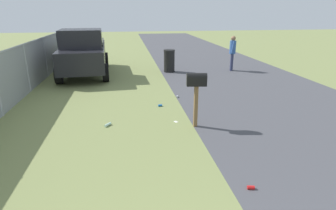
# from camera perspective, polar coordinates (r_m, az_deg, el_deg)

# --- Properties ---
(road_asphalt) EXTENTS (60.00, 6.19, 0.01)m
(road_asphalt) POSITION_cam_1_polar(r_m,az_deg,el_deg) (8.15, 27.75, -3.80)
(road_asphalt) COLOR #47474C
(road_asphalt) RESTS_ON ground
(mailbox) EXTENTS (0.27, 0.52, 1.42)m
(mailbox) POSITION_cam_1_polar(r_m,az_deg,el_deg) (6.86, 5.94, 4.32)
(mailbox) COLOR brown
(mailbox) RESTS_ON ground
(pickup_truck) EXTENTS (4.96, 2.36, 2.09)m
(pickup_truck) POSITION_cam_1_polar(r_m,az_deg,el_deg) (13.25, -17.16, 10.62)
(pickup_truck) COLOR black
(pickup_truck) RESTS_ON ground
(trash_bin) EXTENTS (0.54, 0.54, 1.07)m
(trash_bin) POSITION_cam_1_polar(r_m,az_deg,el_deg) (13.45, 0.26, 9.16)
(trash_bin) COLOR black
(trash_bin) RESTS_ON ground
(pedestrian) EXTENTS (0.47, 0.30, 1.69)m
(pedestrian) POSITION_cam_1_polar(r_m,az_deg,el_deg) (14.05, 13.24, 10.90)
(pedestrian) COLOR #2D3351
(pedestrian) RESTS_ON ground
(fence_section) EXTENTS (17.64, 0.07, 1.75)m
(fence_section) POSITION_cam_1_polar(r_m,az_deg,el_deg) (10.07, -29.43, 5.63)
(fence_section) COLOR #9EA3A8
(fence_section) RESTS_ON ground
(litter_bottle_far_scatter) EXTENTS (0.22, 0.19, 0.07)m
(litter_bottle_far_scatter) POSITION_cam_1_polar(r_m,az_deg,el_deg) (7.37, -12.38, -4.01)
(litter_bottle_far_scatter) COLOR #B2D8BF
(litter_bottle_far_scatter) RESTS_ON ground
(litter_can_midfield_a) EXTENTS (0.09, 0.13, 0.07)m
(litter_can_midfield_a) POSITION_cam_1_polar(r_m,az_deg,el_deg) (5.05, 16.81, -16.07)
(litter_can_midfield_a) COLOR red
(litter_can_midfield_a) RESTS_ON ground
(litter_wrapper_midfield_b) EXTENTS (0.14, 0.13, 0.01)m
(litter_wrapper_midfield_b) POSITION_cam_1_polar(r_m,az_deg,el_deg) (7.47, 1.65, -3.47)
(litter_wrapper_midfield_b) COLOR silver
(litter_wrapper_midfield_b) RESTS_ON ground
(litter_can_by_mailbox) EXTENTS (0.14, 0.11, 0.07)m
(litter_can_by_mailbox) POSITION_cam_1_polar(r_m,az_deg,el_deg) (9.52, 1.90, 1.75)
(litter_can_by_mailbox) COLOR silver
(litter_can_by_mailbox) RESTS_ON ground
(litter_can_near_hydrant) EXTENTS (0.08, 0.13, 0.07)m
(litter_can_near_hydrant) POSITION_cam_1_polar(r_m,az_deg,el_deg) (8.64, -1.64, -0.08)
(litter_can_near_hydrant) COLOR blue
(litter_can_near_hydrant) RESTS_ON ground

